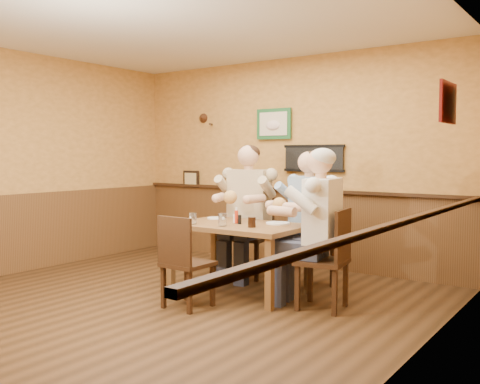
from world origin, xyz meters
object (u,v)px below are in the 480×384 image
(chair_near_side, at_px, (188,261))
(chair_back_right, at_px, (310,244))
(salt_shaker, at_px, (235,219))
(chair_right_end, at_px, (322,259))
(diner_white_elder, at_px, (322,237))
(water_glass_left, at_px, (193,219))
(diner_tan_shirt, at_px, (249,218))
(water_glass_mid, at_px, (223,220))
(hot_sauce_bottle, at_px, (236,216))
(cola_tumbler, at_px, (252,222))
(diner_blue_polo, at_px, (310,226))
(chair_back_left, at_px, (249,236))
(dining_table, at_px, (239,232))
(pepper_shaker, at_px, (240,220))

(chair_near_side, bearing_deg, chair_back_right, -111.41)
(salt_shaker, bearing_deg, chair_right_end, -4.99)
(diner_white_elder, distance_m, water_glass_left, 1.44)
(diner_tan_shirt, bearing_deg, chair_right_end, -36.17)
(water_glass_mid, relative_size, hot_sauce_bottle, 0.84)
(diner_white_elder, distance_m, cola_tumbler, 0.76)
(diner_blue_polo, xyz_separation_m, cola_tumbler, (-0.24, -0.82, 0.11))
(diner_white_elder, relative_size, hot_sauce_bottle, 8.78)
(chair_back_left, xyz_separation_m, salt_shaker, (0.23, -0.63, 0.29))
(diner_white_elder, xyz_separation_m, salt_shaker, (-1.12, 0.10, 0.10))
(water_glass_left, bearing_deg, hot_sauce_bottle, 43.01)
(dining_table, bearing_deg, water_glass_left, -141.51)
(diner_white_elder, distance_m, salt_shaker, 1.12)
(chair_back_right, relative_size, water_glass_mid, 7.21)
(diner_white_elder, bearing_deg, hot_sauce_bottle, -101.32)
(cola_tumbler, relative_size, pepper_shaker, 1.09)
(water_glass_left, bearing_deg, chair_near_side, -54.82)
(water_glass_mid, height_order, cola_tumbler, water_glass_mid)
(diner_blue_polo, relative_size, water_glass_left, 11.53)
(diner_white_elder, bearing_deg, chair_back_right, -152.71)
(diner_tan_shirt, distance_m, salt_shaker, 0.67)
(water_glass_mid, distance_m, hot_sauce_bottle, 0.26)
(dining_table, height_order, chair_back_left, chair_back_left)
(diner_tan_shirt, height_order, cola_tumbler, diner_tan_shirt)
(cola_tumbler, xyz_separation_m, hot_sauce_bottle, (-0.32, 0.17, 0.03))
(dining_table, bearing_deg, diner_tan_shirt, 115.80)
(diner_white_elder, xyz_separation_m, cola_tumbler, (-0.75, -0.11, 0.10))
(diner_tan_shirt, xyz_separation_m, cola_tumbler, (0.60, -0.83, 0.08))
(diner_white_elder, bearing_deg, diner_blue_polo, -152.71)
(chair_right_end, relative_size, chair_near_side, 1.08)
(diner_white_elder, height_order, water_glass_left, diner_white_elder)
(diner_white_elder, relative_size, water_glass_mid, 10.46)
(dining_table, bearing_deg, chair_back_right, 52.40)
(diner_tan_shirt, distance_m, cola_tumbler, 1.03)
(hot_sauce_bottle, height_order, pepper_shaker, hot_sauce_bottle)
(dining_table, height_order, chair_back_right, chair_back_right)
(chair_back_right, height_order, diner_white_elder, diner_white_elder)
(chair_right_end, height_order, cola_tumbler, chair_right_end)
(dining_table, xyz_separation_m, diner_tan_shirt, (-0.33, 0.68, 0.07))
(pepper_shaker, bearing_deg, chair_near_side, -97.19)
(chair_right_end, xyz_separation_m, pepper_shaker, (-1.00, 0.03, 0.31))
(diner_white_elder, relative_size, cola_tumbler, 13.07)
(chair_back_left, bearing_deg, cola_tumbler, -62.19)
(salt_shaker, bearing_deg, diner_white_elder, -4.99)
(chair_near_side, xyz_separation_m, diner_tan_shirt, (-0.25, 1.43, 0.27))
(chair_back_left, height_order, water_glass_left, chair_back_left)
(chair_right_end, height_order, chair_near_side, chair_right_end)
(chair_near_side, distance_m, diner_tan_shirt, 1.48)
(chair_right_end, distance_m, diner_blue_polo, 0.90)
(water_glass_mid, bearing_deg, chair_near_side, -94.66)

